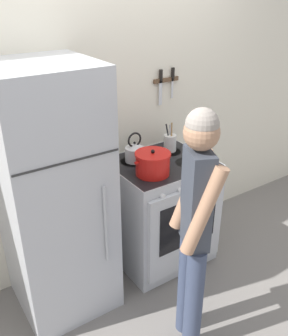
# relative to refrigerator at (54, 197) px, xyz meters

# --- Properties ---
(ground_plane) EXTENTS (14.00, 14.00, 0.00)m
(ground_plane) POSITION_rel_refrigerator_xyz_m (0.58, 0.33, -0.87)
(ground_plane) COLOR slate
(wall_back) EXTENTS (10.00, 0.06, 2.55)m
(wall_back) POSITION_rel_refrigerator_xyz_m (0.58, 0.36, 0.40)
(wall_back) COLOR silver
(wall_back) RESTS_ON ground_plane
(refrigerator) EXTENTS (0.64, 0.68, 1.74)m
(refrigerator) POSITION_rel_refrigerator_xyz_m (0.00, 0.00, 0.00)
(refrigerator) COLOR #B7BABF
(refrigerator) RESTS_ON ground_plane
(stove_range) EXTENTS (0.76, 0.69, 0.89)m
(stove_range) POSITION_rel_refrigerator_xyz_m (0.88, -0.02, -0.42)
(stove_range) COLOR silver
(stove_range) RESTS_ON ground_plane
(dutch_oven_pot) EXTENTS (0.30, 0.26, 0.19)m
(dutch_oven_pot) POSITION_rel_refrigerator_xyz_m (0.71, -0.13, 0.10)
(dutch_oven_pot) COLOR red
(dutch_oven_pot) RESTS_ON stove_range
(tea_kettle) EXTENTS (0.19, 0.15, 0.24)m
(tea_kettle) POSITION_rel_refrigerator_xyz_m (0.72, 0.13, 0.10)
(tea_kettle) COLOR silver
(tea_kettle) RESTS_ON stove_range
(utensil_jar) EXTENTS (0.10, 0.10, 0.24)m
(utensil_jar) POSITION_rel_refrigerator_xyz_m (1.07, 0.14, 0.09)
(utensil_jar) COLOR silver
(utensil_jar) RESTS_ON stove_range
(person) EXTENTS (0.34, 0.39, 1.59)m
(person) POSITION_rel_refrigerator_xyz_m (0.53, -0.80, 0.04)
(person) COLOR #38425B
(person) RESTS_ON ground_plane
(wall_knife_strip) EXTENTS (0.24, 0.03, 0.29)m
(wall_knife_strip) POSITION_rel_refrigerator_xyz_m (1.14, 0.31, 0.56)
(wall_knife_strip) COLOR brown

